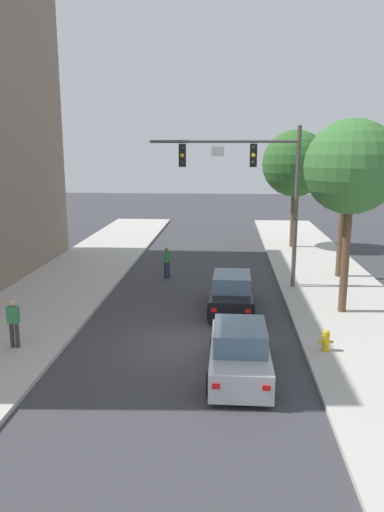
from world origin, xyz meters
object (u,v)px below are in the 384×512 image
(street_tree_nearest, at_px, (351,168))
(street_tree_third, at_px, (295,164))
(traffic_signal_mast, at_px, (255,177))
(fire_hydrant, at_px, (326,340))
(car_lead_black, at_px, (232,294))
(pedestrian_crossing_road, at_px, (167,261))
(pedestrian_sidewalk_left_walker, at_px, (13,321))
(car_following_silver, at_px, (240,352))
(street_tree_second, at_px, (345,168))

(street_tree_nearest, height_order, street_tree_third, street_tree_third)
(traffic_signal_mast, height_order, fire_hydrant, traffic_signal_mast)
(street_tree_third, bearing_deg, car_lead_black, -107.35)
(pedestrian_crossing_road, bearing_deg, pedestrian_sidewalk_left_walker, -111.42)
(car_lead_black, height_order, car_following_silver, same)
(car_following_silver, relative_size, street_tree_third, 0.55)
(street_tree_third, bearing_deg, fire_hydrant, -93.69)
(fire_hydrant, relative_size, street_tree_nearest, 0.09)
(fire_hydrant, distance_m, street_tree_third, 18.46)
(pedestrian_sidewalk_left_walker, xyz_separation_m, street_tree_second, (12.77, 10.31, 4.65))
(pedestrian_crossing_road, height_order, fire_hydrant, pedestrian_crossing_road)
(fire_hydrant, bearing_deg, street_tree_nearest, 70.58)
(car_lead_black, relative_size, street_tree_nearest, 0.56)
(pedestrian_sidewalk_left_walker, relative_size, pedestrian_crossing_road, 1.00)
(car_following_silver, bearing_deg, pedestrian_crossing_road, 107.73)
(pedestrian_sidewalk_left_walker, bearing_deg, car_following_silver, -9.31)
(street_tree_third, bearing_deg, traffic_signal_mast, -107.61)
(car_lead_black, bearing_deg, street_tree_nearest, -2.96)
(car_lead_black, xyz_separation_m, pedestrian_crossing_road, (-3.34, 5.03, 0.19))
(car_lead_black, bearing_deg, car_following_silver, -88.20)
(car_lead_black, bearing_deg, pedestrian_crossing_road, 123.56)
(pedestrian_sidewalk_left_walker, bearing_deg, traffic_signal_mast, 44.87)
(street_tree_nearest, distance_m, street_tree_third, 13.59)
(traffic_signal_mast, bearing_deg, pedestrian_crossing_road, 159.00)
(pedestrian_sidewalk_left_walker, relative_size, fire_hydrant, 2.28)
(pedestrian_crossing_road, bearing_deg, street_tree_third, 47.95)
(traffic_signal_mast, height_order, pedestrian_sidewalk_left_walker, traffic_signal_mast)
(pedestrian_sidewalk_left_walker, xyz_separation_m, street_tree_third, (11.37, 18.15, 4.63))
(pedestrian_sidewalk_left_walker, xyz_separation_m, street_tree_nearest, (11.67, 4.56, 4.84))
(car_following_silver, bearing_deg, pedestrian_sidewalk_left_walker, 170.69)
(traffic_signal_mast, xyz_separation_m, car_lead_black, (-1.00, -3.36, -4.64))
(pedestrian_crossing_road, bearing_deg, traffic_signal_mast, -21.00)
(street_tree_second, bearing_deg, car_lead_black, -135.33)
(street_tree_second, height_order, street_tree_third, street_tree_third)
(traffic_signal_mast, bearing_deg, street_tree_third, 72.39)
(car_lead_black, relative_size, pedestrian_sidewalk_left_walker, 2.60)
(traffic_signal_mast, bearing_deg, car_lead_black, -106.57)
(traffic_signal_mast, relative_size, street_tree_nearest, 0.99)
(car_following_silver, distance_m, pedestrian_sidewalk_left_walker, 7.49)
(traffic_signal_mast, distance_m, pedestrian_crossing_road, 6.43)
(car_lead_black, xyz_separation_m, car_following_silver, (0.19, -6.00, 0.00))
(pedestrian_crossing_road, distance_m, fire_hydrant, 11.32)
(car_following_silver, height_order, pedestrian_sidewalk_left_walker, pedestrian_sidewalk_left_walker)
(car_following_silver, height_order, fire_hydrant, car_following_silver)
(street_tree_nearest, bearing_deg, pedestrian_sidewalk_left_walker, -158.65)
(pedestrian_sidewalk_left_walker, relative_size, street_tree_nearest, 0.22)
(car_following_silver, xyz_separation_m, street_tree_second, (5.39, 11.52, 4.99))
(pedestrian_crossing_road, relative_size, fire_hydrant, 2.28)
(pedestrian_sidewalk_left_walker, distance_m, street_tree_second, 17.06)
(pedestrian_sidewalk_left_walker, xyz_separation_m, fire_hydrant, (10.22, 0.47, -0.56))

